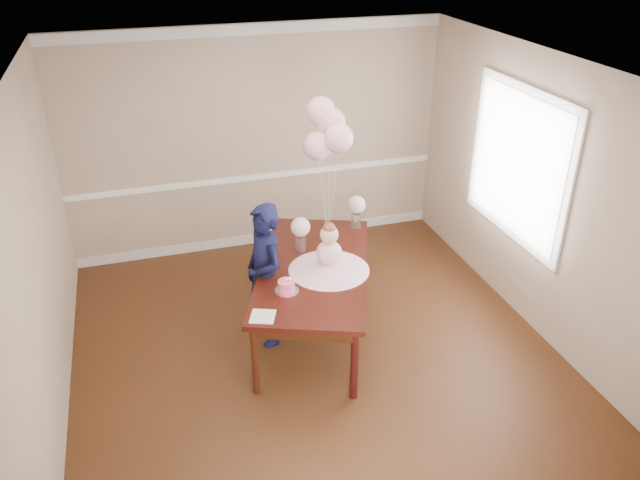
# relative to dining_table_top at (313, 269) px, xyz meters

# --- Properties ---
(floor) EXTENTS (4.50, 5.00, 0.00)m
(floor) POSITION_rel_dining_table_top_xyz_m (-0.08, -0.46, -0.74)
(floor) COLOR #321A0C
(floor) RESTS_ON ground
(ceiling) EXTENTS (4.50, 5.00, 0.02)m
(ceiling) POSITION_rel_dining_table_top_xyz_m (-0.08, -0.46, 1.96)
(ceiling) COLOR silver
(ceiling) RESTS_ON wall_back
(wall_back) EXTENTS (4.50, 0.02, 2.70)m
(wall_back) POSITION_rel_dining_table_top_xyz_m (-0.08, 2.04, 0.61)
(wall_back) COLOR tan
(wall_back) RESTS_ON floor
(wall_front) EXTENTS (4.50, 0.02, 2.70)m
(wall_front) POSITION_rel_dining_table_top_xyz_m (-0.08, -2.96, 0.61)
(wall_front) COLOR tan
(wall_front) RESTS_ON floor
(wall_left) EXTENTS (0.02, 5.00, 2.70)m
(wall_left) POSITION_rel_dining_table_top_xyz_m (-2.33, -0.46, 0.61)
(wall_left) COLOR tan
(wall_left) RESTS_ON floor
(wall_right) EXTENTS (0.02, 5.00, 2.70)m
(wall_right) POSITION_rel_dining_table_top_xyz_m (2.17, -0.46, 0.61)
(wall_right) COLOR tan
(wall_right) RESTS_ON floor
(chair_rail_trim) EXTENTS (4.50, 0.02, 0.07)m
(chair_rail_trim) POSITION_rel_dining_table_top_xyz_m (-0.08, 2.03, 0.16)
(chair_rail_trim) COLOR white
(chair_rail_trim) RESTS_ON wall_back
(crown_molding) EXTENTS (4.50, 0.02, 0.12)m
(crown_molding) POSITION_rel_dining_table_top_xyz_m (-0.08, 2.03, 1.89)
(crown_molding) COLOR silver
(crown_molding) RESTS_ON wall_back
(baseboard_trim) EXTENTS (4.50, 0.02, 0.12)m
(baseboard_trim) POSITION_rel_dining_table_top_xyz_m (-0.08, 2.03, -0.68)
(baseboard_trim) COLOR silver
(baseboard_trim) RESTS_ON floor
(window_frame) EXTENTS (0.02, 1.66, 1.56)m
(window_frame) POSITION_rel_dining_table_top_xyz_m (2.14, 0.04, 0.81)
(window_frame) COLOR white
(window_frame) RESTS_ON wall_right
(window_blinds) EXTENTS (0.01, 1.50, 1.40)m
(window_blinds) POSITION_rel_dining_table_top_xyz_m (2.13, 0.04, 0.81)
(window_blinds) COLOR white
(window_blinds) RESTS_ON wall_right
(dining_table_top) EXTENTS (1.69, 2.26, 0.05)m
(dining_table_top) POSITION_rel_dining_table_top_xyz_m (0.00, 0.00, 0.00)
(dining_table_top) COLOR black
(dining_table_top) RESTS_ON table_leg_fl
(table_apron) EXTENTS (1.56, 2.13, 0.10)m
(table_apron) POSITION_rel_dining_table_top_xyz_m (0.00, 0.00, -0.08)
(table_apron) COLOR black
(table_apron) RESTS_ON table_leg_fl
(table_leg_fl) EXTENTS (0.09, 0.09, 0.71)m
(table_leg_fl) POSITION_rel_dining_table_top_xyz_m (-0.74, -0.71, -0.38)
(table_leg_fl) COLOR black
(table_leg_fl) RESTS_ON floor
(table_leg_fr) EXTENTS (0.09, 0.09, 0.71)m
(table_leg_fr) POSITION_rel_dining_table_top_xyz_m (0.06, -1.03, -0.38)
(table_leg_fr) COLOR black
(table_leg_fr) RESTS_ON floor
(table_leg_bl) EXTENTS (0.09, 0.09, 0.71)m
(table_leg_bl) POSITION_rel_dining_table_top_xyz_m (-0.06, 1.03, -0.38)
(table_leg_bl) COLOR black
(table_leg_bl) RESTS_ON floor
(table_leg_br) EXTENTS (0.09, 0.09, 0.71)m
(table_leg_br) POSITION_rel_dining_table_top_xyz_m (0.74, 0.71, -0.38)
(table_leg_br) COLOR black
(table_leg_br) RESTS_ON floor
(baby_skirt) EXTENTS (1.00, 1.00, 0.10)m
(baby_skirt) POSITION_rel_dining_table_top_xyz_m (0.12, -0.10, 0.08)
(baby_skirt) COLOR #ECADD1
(baby_skirt) RESTS_ON dining_table_top
(baby_torso) EXTENTS (0.24, 0.24, 0.24)m
(baby_torso) POSITION_rel_dining_table_top_xyz_m (0.12, -0.10, 0.21)
(baby_torso) COLOR #F89DC2
(baby_torso) RESTS_ON baby_skirt
(baby_head) EXTENTS (0.17, 0.17, 0.17)m
(baby_head) POSITION_rel_dining_table_top_xyz_m (0.12, -0.10, 0.40)
(baby_head) COLOR beige
(baby_head) RESTS_ON baby_torso
(baby_hair) EXTENTS (0.12, 0.12, 0.12)m
(baby_hair) POSITION_rel_dining_table_top_xyz_m (0.12, -0.10, 0.46)
(baby_hair) COLOR brown
(baby_hair) RESTS_ON baby_head
(cake_platter) EXTENTS (0.29, 0.29, 0.01)m
(cake_platter) POSITION_rel_dining_table_top_xyz_m (-0.36, -0.35, 0.03)
(cake_platter) COLOR silver
(cake_platter) RESTS_ON dining_table_top
(birthday_cake) EXTENTS (0.20, 0.20, 0.10)m
(birthday_cake) POSITION_rel_dining_table_top_xyz_m (-0.36, -0.35, 0.08)
(birthday_cake) COLOR #F14C72
(birthday_cake) RESTS_ON cake_platter
(cake_flower_a) EXTENTS (0.03, 0.03, 0.03)m
(cake_flower_a) POSITION_rel_dining_table_top_xyz_m (-0.36, -0.35, 0.15)
(cake_flower_a) COLOR white
(cake_flower_a) RESTS_ON birthday_cake
(cake_flower_b) EXTENTS (0.03, 0.03, 0.03)m
(cake_flower_b) POSITION_rel_dining_table_top_xyz_m (-0.32, -0.34, 0.15)
(cake_flower_b) COLOR white
(cake_flower_b) RESTS_ON birthday_cake
(rose_vase_near) EXTENTS (0.13, 0.13, 0.16)m
(rose_vase_near) POSITION_rel_dining_table_top_xyz_m (-0.03, 0.34, 0.11)
(rose_vase_near) COLOR white
(rose_vase_near) RESTS_ON dining_table_top
(roses_near) EXTENTS (0.19, 0.19, 0.19)m
(roses_near) POSITION_rel_dining_table_top_xyz_m (-0.03, 0.34, 0.29)
(roses_near) COLOR silver
(roses_near) RESTS_ON rose_vase_near
(rose_vase_far) EXTENTS (0.13, 0.13, 0.16)m
(rose_vase_far) POSITION_rel_dining_table_top_xyz_m (0.67, 0.66, 0.11)
(rose_vase_far) COLOR white
(rose_vase_far) RESTS_ON dining_table_top
(roses_far) EXTENTS (0.19, 0.19, 0.19)m
(roses_far) POSITION_rel_dining_table_top_xyz_m (0.67, 0.66, 0.29)
(roses_far) COLOR beige
(roses_far) RESTS_ON rose_vase_far
(napkin) EXTENTS (0.26, 0.26, 0.01)m
(napkin) POSITION_rel_dining_table_top_xyz_m (-0.65, -0.67, 0.03)
(napkin) COLOR white
(napkin) RESTS_ON dining_table_top
(balloon_weight) EXTENTS (0.05, 0.05, 0.02)m
(balloon_weight) POSITION_rel_dining_table_top_xyz_m (0.30, 0.48, 0.04)
(balloon_weight) COLOR silver
(balloon_weight) RESTS_ON dining_table_top
(balloon_a) EXTENTS (0.28, 0.28, 0.28)m
(balloon_a) POSITION_rel_dining_table_top_xyz_m (0.20, 0.52, 1.04)
(balloon_a) COLOR #F7AFC7
(balloon_a) RESTS_ON balloon_ribbon_a
(balloon_b) EXTENTS (0.28, 0.28, 0.28)m
(balloon_b) POSITION_rel_dining_table_top_xyz_m (0.37, 0.40, 1.14)
(balloon_b) COLOR #F7AFC6
(balloon_b) RESTS_ON balloon_ribbon_b
(balloon_c) EXTENTS (0.28, 0.28, 0.28)m
(balloon_c) POSITION_rel_dining_table_top_xyz_m (0.35, 0.57, 1.24)
(balloon_c) COLOR #E8A4B9
(balloon_c) RESTS_ON balloon_ribbon_c
(balloon_d) EXTENTS (0.28, 0.28, 0.28)m
(balloon_d) POSITION_rel_dining_table_top_xyz_m (0.27, 0.63, 1.35)
(balloon_d) COLOR #EFA9B7
(balloon_d) RESTS_ON balloon_ribbon_d
(balloon_ribbon_a) EXTENTS (0.09, 0.04, 0.85)m
(balloon_ribbon_a) POSITION_rel_dining_table_top_xyz_m (0.25, 0.50, 0.46)
(balloon_ribbon_a) COLOR white
(balloon_ribbon_a) RESTS_ON balloon_weight
(balloon_ribbon_b) EXTENTS (0.08, 0.09, 0.95)m
(balloon_ribbon_b) POSITION_rel_dining_table_top_xyz_m (0.34, 0.44, 0.51)
(balloon_ribbon_b) COLOR white
(balloon_ribbon_b) RESTS_ON balloon_weight
(balloon_ribbon_c) EXTENTS (0.06, 0.08, 1.05)m
(balloon_ribbon_c) POSITION_rel_dining_table_top_xyz_m (0.33, 0.53, 0.56)
(balloon_ribbon_c) COLOR silver
(balloon_ribbon_c) RESTS_ON balloon_weight
(balloon_ribbon_d) EXTENTS (0.04, 0.13, 1.15)m
(balloon_ribbon_d) POSITION_rel_dining_table_top_xyz_m (0.28, 0.56, 0.61)
(balloon_ribbon_d) COLOR white
(balloon_ribbon_d) RESTS_ON balloon_weight
(dining_chair_seat) EXTENTS (0.46, 0.46, 0.05)m
(dining_chair_seat) POSITION_rel_dining_table_top_xyz_m (-0.17, 0.34, -0.28)
(dining_chair_seat) COLOR #391E0F
(dining_chair_seat) RESTS_ON chair_leg_fl
(chair_leg_fl) EXTENTS (0.04, 0.04, 0.44)m
(chair_leg_fl) POSITION_rel_dining_table_top_xyz_m (-0.35, 0.15, -0.52)
(chair_leg_fl) COLOR #371B0F
(chair_leg_fl) RESTS_ON floor
(chair_leg_fr) EXTENTS (0.04, 0.04, 0.44)m
(chair_leg_fr) POSITION_rel_dining_table_top_xyz_m (0.02, 0.16, -0.52)
(chair_leg_fr) COLOR #35180E
(chair_leg_fr) RESTS_ON floor
(chair_leg_bl) EXTENTS (0.04, 0.04, 0.44)m
(chair_leg_bl) POSITION_rel_dining_table_top_xyz_m (-0.36, 0.52, -0.52)
(chair_leg_bl) COLOR #39180F
(chair_leg_bl) RESTS_ON floor
(chair_leg_br) EXTENTS (0.04, 0.04, 0.44)m
(chair_leg_br) POSITION_rel_dining_table_top_xyz_m (0.00, 0.53, -0.52)
(chair_leg_br) COLOR #35160E
(chair_leg_br) RESTS_ON floor
(chair_back_post_l) EXTENTS (0.04, 0.04, 0.57)m
(chair_back_post_l) POSITION_rel_dining_table_top_xyz_m (-0.37, 0.15, 0.02)
(chair_back_post_l) COLOR #3A1B0F
(chair_back_post_l) RESTS_ON dining_chair_seat
(chair_back_post_r) EXTENTS (0.04, 0.04, 0.57)m
(chair_back_post_r) POSITION_rel_dining_table_top_xyz_m (-0.38, 0.51, 0.02)
(chair_back_post_r) COLOR #39130F
(chair_back_post_r) RESTS_ON dining_chair_seat
(chair_slat_low) EXTENTS (0.04, 0.41, 0.05)m
(chair_slat_low) POSITION_rel_dining_table_top_xyz_m (-0.38, 0.33, -0.11)
(chair_slat_low) COLOR #39160F
(chair_slat_low) RESTS_ON dining_chair_seat
(chair_slat_mid) EXTENTS (0.04, 0.41, 0.05)m
(chair_slat_mid) POSITION_rel_dining_table_top_xyz_m (-0.38, 0.33, 0.06)
(chair_slat_mid) COLOR #39140F
(chair_slat_mid) RESTS_ON dining_chair_seat
(chair_slat_top) EXTENTS (0.04, 0.41, 0.05)m
(chair_slat_top) POSITION_rel_dining_table_top_xyz_m (-0.38, 0.33, 0.22)
(chair_slat_top) COLOR #351A0E
(chair_slat_top) RESTS_ON dining_chair_seat
(woman) EXTENTS (0.47, 0.60, 1.45)m
(woman) POSITION_rel_dining_table_top_xyz_m (-0.47, 0.03, -0.01)
(woman) COLOR black
(woman) RESTS_ON floor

